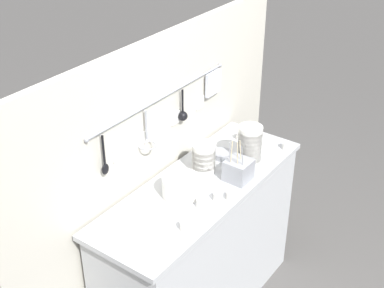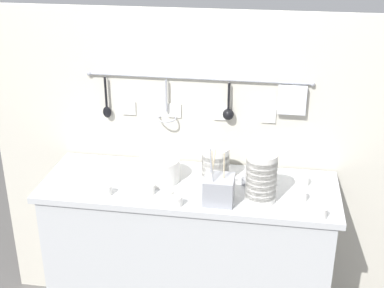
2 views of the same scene
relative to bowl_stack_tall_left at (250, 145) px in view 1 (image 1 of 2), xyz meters
name	(u,v)px [view 1 (image 1 of 2)]	position (x,y,z in m)	size (l,w,h in m)	color
counter	(200,250)	(-0.34, 0.10, -0.59)	(1.42, 0.50, 0.94)	#B7BABC
back_wall	(161,179)	(-0.34, 0.38, -0.20)	(2.22, 0.11, 1.72)	beige
bowl_stack_tall_left	(250,145)	(0.00, 0.00, 0.00)	(0.14, 0.14, 0.24)	silver
bowl_stack_back_corner	(204,158)	(-0.22, 0.16, -0.03)	(0.13, 0.13, 0.17)	silver
plate_stack	(181,187)	(-0.49, 0.12, -0.06)	(0.20, 0.20, 0.11)	silver
steel_mixing_bowl	(222,154)	(-0.04, 0.16, -0.10)	(0.11, 0.11, 0.03)	#93969E
cutlery_caddy	(238,170)	(-0.18, -0.04, -0.06)	(0.13, 0.13, 0.26)	#93969E
cup_edge_near	(185,226)	(-0.70, -0.06, -0.09)	(0.05, 0.05, 0.05)	silver
cup_back_left	(240,136)	(0.20, 0.18, -0.09)	(0.05, 0.05, 0.05)	silver
cup_front_right	(218,197)	(-0.41, -0.06, -0.09)	(0.05, 0.05, 0.05)	silver
cup_edge_far	(201,203)	(-0.51, -0.02, -0.09)	(0.05, 0.05, 0.05)	silver
cup_centre	(286,146)	(0.26, -0.11, -0.09)	(0.05, 0.05, 0.05)	silver
cup_front_left	(260,144)	(0.19, 0.03, -0.09)	(0.05, 0.05, 0.05)	silver
cup_by_caddy	(231,195)	(-0.36, -0.11, -0.09)	(0.05, 0.05, 0.05)	silver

